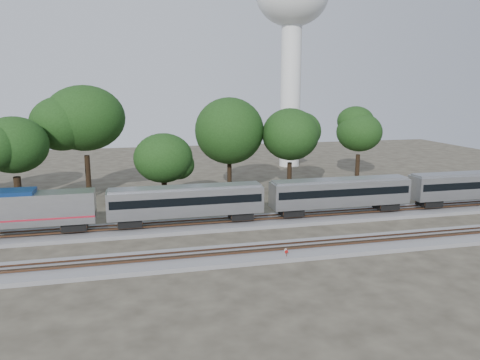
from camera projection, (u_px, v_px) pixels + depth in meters
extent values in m
plane|color=#383328|center=(193.00, 246.00, 45.70)|extent=(160.00, 160.00, 0.00)
cube|color=slate|center=(185.00, 226.00, 51.38)|extent=(160.00, 5.00, 0.40)
cube|color=brown|center=(186.00, 224.00, 50.61)|extent=(160.00, 0.08, 0.15)
cube|color=brown|center=(184.00, 221.00, 51.98)|extent=(160.00, 0.08, 0.15)
cube|color=slate|center=(199.00, 258.00, 41.84)|extent=(160.00, 5.00, 0.40)
cube|color=brown|center=(200.00, 256.00, 41.07)|extent=(160.00, 0.08, 0.15)
cube|color=brown|center=(198.00, 251.00, 42.44)|extent=(160.00, 0.08, 0.15)
cube|color=#B6B9BE|center=(43.00, 208.00, 47.47)|extent=(10.24, 2.90, 3.19)
cube|color=maroon|center=(31.00, 216.00, 47.37)|extent=(12.56, 2.94, 0.17)
cube|color=black|center=(75.00, 225.00, 48.55)|extent=(2.51, 2.13, 0.87)
cube|color=#B6B9BE|center=(186.00, 201.00, 50.87)|extent=(16.81, 2.90, 2.90)
cube|color=black|center=(186.00, 199.00, 50.81)|extent=(16.23, 2.95, 0.87)
cube|color=gray|center=(186.00, 188.00, 50.58)|extent=(16.42, 2.32, 0.34)
cube|color=black|center=(130.00, 222.00, 49.83)|extent=(2.51, 2.13, 0.87)
cube|color=black|center=(241.00, 214.00, 52.63)|extent=(2.51, 2.13, 0.87)
cube|color=#B6B9BE|center=(340.00, 193.00, 55.06)|extent=(16.81, 2.90, 2.90)
cube|color=black|center=(340.00, 190.00, 55.00)|extent=(16.23, 2.95, 0.87)
cube|color=gray|center=(341.00, 180.00, 54.76)|extent=(16.42, 2.32, 0.34)
cube|color=black|center=(291.00, 211.00, 54.02)|extent=(2.51, 2.13, 0.87)
cube|color=black|center=(386.00, 205.00, 56.82)|extent=(2.51, 2.13, 0.87)
cube|color=#B6B9BE|center=(472.00, 185.00, 59.24)|extent=(16.81, 2.90, 2.90)
cube|color=black|center=(473.00, 183.00, 59.19)|extent=(16.23, 2.95, 0.87)
cube|color=gray|center=(474.00, 174.00, 58.95)|extent=(16.42, 2.32, 0.34)
cube|color=black|center=(429.00, 202.00, 58.21)|extent=(2.51, 2.13, 0.87)
cylinder|color=#512D19|center=(286.00, 256.00, 41.70)|extent=(0.06, 0.06, 0.89)
cylinder|color=#AB0C0E|center=(286.00, 252.00, 41.62)|extent=(0.32, 0.07, 0.32)
cylinder|color=#512D19|center=(286.00, 254.00, 42.30)|extent=(0.06, 0.06, 0.83)
cylinder|color=silver|center=(286.00, 250.00, 42.23)|extent=(0.28, 0.15, 0.29)
cube|color=#512D19|center=(277.00, 260.00, 41.42)|extent=(0.51, 0.32, 0.30)
cylinder|color=silver|center=(290.00, 96.00, 89.97)|extent=(3.86, 3.86, 27.03)
cone|color=silver|center=(289.00, 156.00, 92.22)|extent=(6.18, 6.18, 3.86)
cylinder|color=black|center=(19.00, 195.00, 57.38)|extent=(0.70, 0.70, 4.54)
ellipsoid|color=#173311|center=(14.00, 145.00, 56.19)|extent=(8.56, 8.56, 7.27)
cylinder|color=black|center=(88.00, 177.00, 65.28)|extent=(0.70, 0.70, 5.98)
ellipsoid|color=#173311|center=(84.00, 118.00, 63.70)|extent=(11.28, 11.28, 9.59)
cylinder|color=black|center=(165.00, 195.00, 59.38)|extent=(0.70, 0.70, 3.53)
ellipsoid|color=#173311|center=(163.00, 158.00, 58.45)|extent=(6.65, 6.65, 5.65)
cylinder|color=black|center=(229.00, 177.00, 67.70)|extent=(0.70, 0.70, 4.94)
ellipsoid|color=#173311|center=(229.00, 131.00, 66.39)|extent=(9.31, 9.31, 7.92)
cylinder|color=black|center=(289.00, 179.00, 67.17)|extent=(0.70, 0.70, 4.70)
ellipsoid|color=#173311|center=(290.00, 134.00, 65.93)|extent=(8.86, 8.86, 7.53)
cylinder|color=black|center=(357.00, 167.00, 77.67)|extent=(0.70, 0.70, 4.33)
ellipsoid|color=#173311|center=(359.00, 132.00, 76.52)|extent=(8.16, 8.16, 6.93)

